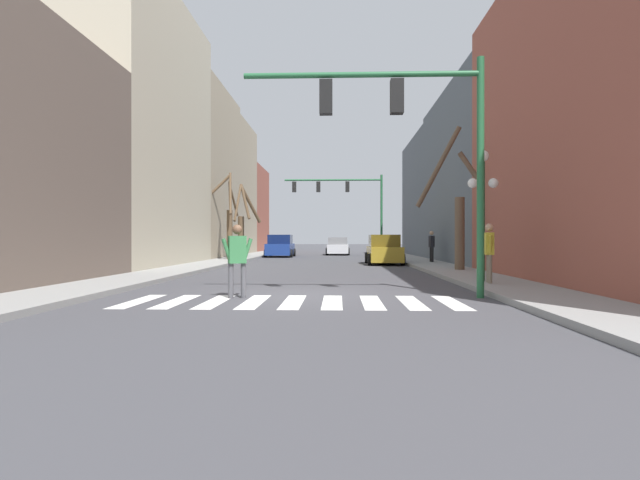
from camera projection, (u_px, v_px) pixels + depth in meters
name	position (u px, v px, depth m)	size (l,w,h in m)	color
ground_plane	(298.00, 295.00, 12.80)	(240.00, 240.00, 0.00)	#424247
sidewalk_left	(73.00, 291.00, 13.02)	(2.25, 90.00, 0.15)	gray
sidewalk_right	(531.00, 293.00, 12.59)	(2.25, 90.00, 0.15)	gray
building_row_left	(173.00, 175.00, 33.27)	(6.00, 51.27, 13.77)	#66564C
building_row_right	(511.00, 170.00, 25.93)	(6.00, 39.90, 10.55)	#934C3D
crosswalk_stripes	(293.00, 302.00, 11.42)	(7.65, 2.60, 0.01)	white
traffic_signal_near	(411.00, 125.00, 12.26)	(5.92, 0.28, 5.90)	#236038
traffic_signal_far	(345.00, 195.00, 40.07)	(7.89, 0.28, 6.58)	#236038
street_lamp_right_corner	(483.00, 188.00, 15.48)	(0.95, 0.36, 4.06)	#1E4C2D
car_parked_left_mid	(338.00, 247.00, 44.88)	(2.09, 4.62, 1.56)	silver
car_driving_away_lane	(384.00, 250.00, 28.35)	(2.00, 4.42, 1.68)	#A38423
car_parked_left_far	(280.00, 247.00, 39.68)	(2.18, 4.30, 1.76)	navy
pedestrian_on_right_sidewalk	(489.00, 248.00, 14.71)	(0.29, 0.76, 1.75)	#7A705B
pedestrian_crossing_street	(432.00, 244.00, 27.85)	(0.28, 0.75, 1.73)	black
pedestrian_waiting_at_curb	(237.00, 255.00, 12.16)	(0.75, 0.38, 1.80)	#4C4C51
street_tree_left_near	(243.00, 223.00, 34.51)	(1.45, 3.35, 5.11)	brown
street_tree_left_far	(460.00, 207.00, 21.13)	(3.65, 1.34, 6.09)	brown
street_tree_right_far	(227.00, 219.00, 32.02)	(3.03, 3.63, 5.59)	brown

